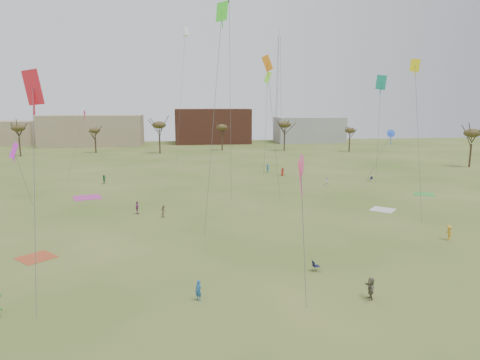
{
  "coord_description": "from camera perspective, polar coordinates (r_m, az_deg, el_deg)",
  "views": [
    {
      "loc": [
        -6.08,
        -31.86,
        13.33
      ],
      "look_at": [
        0.0,
        12.0,
        5.5
      ],
      "focal_mm": 31.81,
      "sensor_mm": 36.0,
      "label": 1
    }
  ],
  "objects": [
    {
      "name": "spectator_mid_e",
      "position": [
        72.94,
        11.57,
        -0.13
      ],
      "size": [
        0.84,
        0.75,
        1.44
      ],
      "primitive_type": "imported",
      "rotation": [
        0.0,
        0.0,
        5.93
      ],
      "color": "silver",
      "rests_on": "ground"
    },
    {
      "name": "flyer_far_b",
      "position": [
        81.51,
        5.71,
        1.09
      ],
      "size": [
        0.86,
        0.74,
        1.48
      ],
      "primitive_type": "imported",
      "rotation": [
        0.0,
        0.0,
        0.46
      ],
      "color": "#AB231D",
      "rests_on": "ground"
    },
    {
      "name": "blanket_cream",
      "position": [
        57.93,
        18.6,
        -3.81
      ],
      "size": [
        3.99,
        3.99,
        0.03
      ],
      "primitive_type": "cube",
      "rotation": [
        0.0,
        0.0,
        2.42
      ],
      "color": "silver",
      "rests_on": "ground"
    },
    {
      "name": "camp_chair_right",
      "position": [
        78.63,
        17.11,
        0.01
      ],
      "size": [
        0.66,
        0.62,
        0.87
      ],
      "rotation": [
        0.0,
        0.0,
        4.98
      ],
      "color": "#141438",
      "rests_on": "ground"
    },
    {
      "name": "flyer_far_a",
      "position": [
        76.61,
        -17.76,
        0.09
      ],
      "size": [
        0.57,
        1.41,
        1.48
      ],
      "primitive_type": "imported",
      "rotation": [
        0.0,
        0.0,
        1.67
      ],
      "color": "#22663C",
      "rests_on": "ground"
    },
    {
      "name": "spectator_fore_c",
      "position": [
        31.75,
        17.12,
        -13.72
      ],
      "size": [
        0.67,
        1.51,
        1.57
      ],
      "primitive_type": "imported",
      "rotation": [
        0.0,
        0.0,
        4.57
      ],
      "color": "brown",
      "rests_on": "ground"
    },
    {
      "name": "flyer_near_right",
      "position": [
        30.37,
        -5.59,
        -14.54
      ],
      "size": [
        0.63,
        0.62,
        1.46
      ],
      "primitive_type": "imported",
      "rotation": [
        0.0,
        0.0,
        5.54
      ],
      "color": "#225C9F",
      "rests_on": "ground"
    },
    {
      "name": "ground",
      "position": [
        35.07,
        2.76,
        -12.33
      ],
      "size": [
        260.0,
        260.0,
        0.0
      ],
      "primitive_type": "plane",
      "color": "#3C561A",
      "rests_on": "ground"
    },
    {
      "name": "blanket_red",
      "position": [
        42.27,
        -25.65,
        -9.37
      ],
      "size": [
        3.91,
        3.91,
        0.03
      ],
      "primitive_type": "cube",
      "rotation": [
        0.0,
        0.0,
        2.32
      ],
      "color": "#B14523",
      "rests_on": "ground"
    },
    {
      "name": "kites_aloft",
      "position": [
        65.92,
        -3.25,
        18.12
      ],
      "size": [
        53.59,
        67.48,
        27.9
      ],
      "color": "red",
      "rests_on": "ground"
    },
    {
      "name": "radio_tower",
      "position": [
        161.06,
        5.17,
        12.08
      ],
      "size": [
        1.51,
        1.72,
        41.0
      ],
      "color": "#9EA3A8",
      "rests_on": "ground"
    },
    {
      "name": "building_tan_west",
      "position": [
        165.02,
        -28.95,
        5.54
      ],
      "size": [
        20.0,
        12.0,
        8.0
      ],
      "primitive_type": "cube",
      "color": "#937F60",
      "rests_on": "ground"
    },
    {
      "name": "tree_line",
      "position": [
        111.2,
        -6.26,
        6.75
      ],
      "size": [
        117.44,
        49.32,
        8.91
      ],
      "color": "#3A2B1E",
      "rests_on": "ground"
    },
    {
      "name": "building_grey",
      "position": [
        157.03,
        9.24,
        6.68
      ],
      "size": [
        24.0,
        12.0,
        9.0
      ],
      "primitive_type": "cube",
      "color": "gray",
      "rests_on": "ground"
    },
    {
      "name": "flyer_mid_b",
      "position": [
        47.57,
        26.21,
        -6.35
      ],
      "size": [
        0.64,
        1.03,
        1.52
      ],
      "primitive_type": "imported",
      "rotation": [
        0.0,
        0.0,
        4.63
      ],
      "color": "gold",
      "rests_on": "ground"
    },
    {
      "name": "flyer_far_c",
      "position": [
        85.31,
        3.71,
        1.57
      ],
      "size": [
        0.8,
        1.15,
        1.63
      ],
      "primitive_type": "imported",
      "rotation": [
        0.0,
        0.0,
        4.91
      ],
      "color": "#22699F",
      "rests_on": "ground"
    },
    {
      "name": "building_tan",
      "position": [
        149.91,
        -19.13,
        6.3
      ],
      "size": [
        32.0,
        14.0,
        10.0
      ],
      "primitive_type": "cube",
      "color": "#937F60",
      "rests_on": "ground"
    },
    {
      "name": "spectator_fore_b",
      "position": [
        52.09,
        -10.2,
        -4.12
      ],
      "size": [
        0.64,
        0.78,
        1.47
      ],
      "primitive_type": "imported",
      "rotation": [
        0.0,
        0.0,
        1.69
      ],
      "color": "#917D5C",
      "rests_on": "ground"
    },
    {
      "name": "camp_chair_center",
      "position": [
        35.83,
        10.13,
        -11.53
      ],
      "size": [
        0.6,
        0.55,
        0.87
      ],
      "rotation": [
        0.0,
        0.0,
        1.68
      ],
      "color": "#131335",
      "rests_on": "ground"
    },
    {
      "name": "spectator_mid_d",
      "position": [
        54.22,
        -13.63,
        -3.63
      ],
      "size": [
        0.59,
        1.0,
        1.59
      ],
      "primitive_type": "imported",
      "rotation": [
        0.0,
        0.0,
        1.8
      ],
      "color": "#8C3A79",
      "rests_on": "ground"
    },
    {
      "name": "blanket_olive",
      "position": [
        70.24,
        23.46,
        -1.75
      ],
      "size": [
        3.97,
        3.97,
        0.03
      ],
      "primitive_type": "cube",
      "rotation": [
        0.0,
        0.0,
        1.07
      ],
      "color": "green",
      "rests_on": "ground"
    },
    {
      "name": "blanket_plum",
      "position": [
        66.03,
        -19.81,
        -2.22
      ],
      "size": [
        4.79,
        4.79,
        0.03
      ],
      "primitive_type": "cube",
      "rotation": [
        0.0,
        0.0,
        1.89
      ],
      "color": "#B2368B",
      "rests_on": "ground"
    },
    {
      "name": "building_brick",
      "position": [
        152.44,
        -3.75,
        7.25
      ],
      "size": [
        26.0,
        16.0,
        12.0
      ],
      "primitive_type": "cube",
      "color": "brown",
      "rests_on": "ground"
    }
  ]
}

